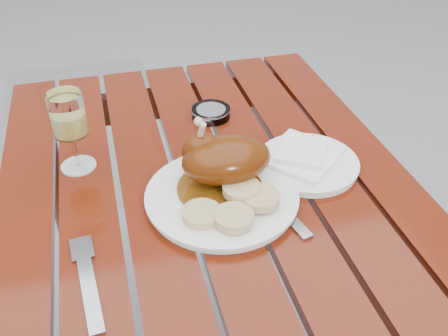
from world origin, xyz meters
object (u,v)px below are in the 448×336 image
Objects in this scene: table at (218,326)px; wine_glass at (71,132)px; side_plate at (308,164)px; dinner_plate at (222,197)px; ashtray at (211,113)px.

wine_glass is at bearing 143.13° from table.
dinner_plate is at bearing -163.38° from side_plate.
side_plate is 2.28× the size of ashtray.
wine_glass reaches higher than dinner_plate.
ashtray reaches higher than table.
dinner_plate reaches higher than side_plate.
ashtray is (-0.14, 0.25, 0.00)m from side_plate.
wine_glass reaches higher than ashtray.
table is 5.79× the size of side_plate.
side_plate is at bearing 16.47° from table.
dinner_plate is at bearing -99.87° from ashtray.
dinner_plate is 0.20m from side_plate.
wine_glass is at bearing -158.22° from ashtray.
side_plate reaches higher than table.
table is 0.55m from wine_glass.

